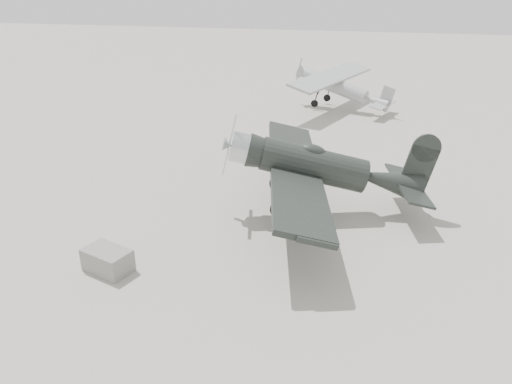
{
  "coord_description": "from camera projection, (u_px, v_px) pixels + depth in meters",
  "views": [
    {
      "loc": [
        3.05,
        -15.95,
        10.04
      ],
      "look_at": [
        -1.2,
        2.79,
        1.5
      ],
      "focal_mm": 35.0,
      "sensor_mm": 36.0,
      "label": 1
    }
  ],
  "objects": [
    {
      "name": "lowwing_monoplane",
      "position": [
        323.0,
        168.0,
        21.75
      ],
      "size": [
        9.24,
        12.81,
        4.11
      ],
      "rotation": [
        0.0,
        0.24,
        0.21
      ],
      "color": "black",
      "rests_on": "ground"
    },
    {
      "name": "equipment_block",
      "position": [
        108.0,
        260.0,
        18.09
      ],
      "size": [
        1.96,
        1.57,
        0.85
      ],
      "primitive_type": "cube",
      "rotation": [
        0.0,
        0.0,
        -0.34
      ],
      "color": "slate",
      "rests_on": "ground"
    },
    {
      "name": "ground",
      "position": [
        270.0,
        260.0,
        18.91
      ],
      "size": [
        160.0,
        160.0,
        0.0
      ],
      "primitive_type": "plane",
      "color": "gray",
      "rests_on": "ground"
    },
    {
      "name": "highwing_monoplane",
      "position": [
        339.0,
        84.0,
        38.66
      ],
      "size": [
        8.1,
        11.19,
        3.21
      ],
      "rotation": [
        0.0,
        0.23,
        -0.36
      ],
      "color": "gray",
      "rests_on": "ground"
    }
  ]
}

